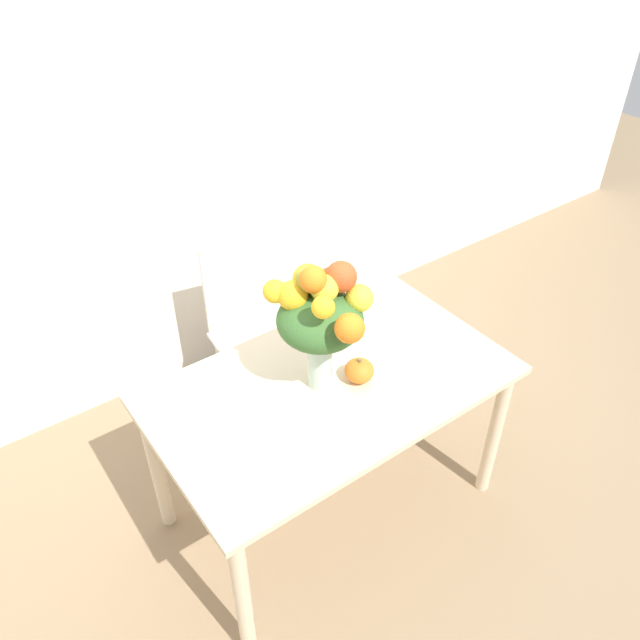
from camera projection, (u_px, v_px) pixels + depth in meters
The scene contains 6 objects.
ground_plane at pixel (329, 502), 2.94m from camera, with size 12.00×12.00×0.00m, color #8E7556.
wall_back at pixel (168, 141), 2.96m from camera, with size 8.00×0.06×2.70m.
dining_table at pixel (331, 400), 2.53m from camera, with size 1.42×0.84×0.78m.
flower_vase at pixel (321, 313), 2.26m from camera, with size 0.35×0.41×0.55m.
pumpkin at pixel (359, 371), 2.45m from camera, with size 0.12×0.12×0.11m.
dining_chair_near_window at pixel (254, 330), 3.20m from camera, with size 0.46×0.46×0.94m.
Camera 1 is at (-1.11, -1.44, 2.46)m, focal length 35.00 mm.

